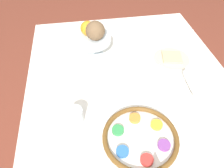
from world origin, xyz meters
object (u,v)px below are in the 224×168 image
coconut (95,31)px  napkin_roll (192,83)px  bread_plate (172,58)px  fruit_stand (91,41)px  seder_plate (140,138)px  orange_fruit (88,28)px  cup_near (75,116)px

coconut → napkin_roll: bearing=-124.0°
bread_plate → napkin_roll: napkin_roll is taller
fruit_stand → coconut: 0.08m
seder_plate → coconut: bearing=11.5°
orange_fruit → coconut: 0.06m
seder_plate → fruit_stand: 0.59m
coconut → orange_fruit: bearing=35.9°
bread_plate → cup_near: (-0.33, 0.54, 0.03)m
fruit_stand → napkin_roll: size_ratio=1.35×
fruit_stand → cup_near: fruit_stand is taller
fruit_stand → napkin_roll: 0.56m
coconut → cup_near: (-0.41, 0.14, -0.14)m
fruit_stand → cup_near: 0.46m
fruit_stand → coconut: size_ratio=2.11×
napkin_roll → orange_fruit: bearing=54.0°
orange_fruit → coconut: (-0.05, -0.03, 0.01)m
fruit_stand → bread_plate: size_ratio=1.07×
coconut → cup_near: bearing=161.7°
bread_plate → cup_near: bearing=121.6°
seder_plate → napkin_roll: 0.40m
fruit_stand → cup_near: size_ratio=2.80×
coconut → bread_plate: coconut is taller
fruit_stand → bread_plate: fruit_stand is taller
orange_fruit → coconut: size_ratio=0.78×
bread_plate → cup_near: cup_near is taller
fruit_stand → orange_fruit: orange_fruit is taller
napkin_roll → seder_plate: bearing=127.7°
coconut → napkin_roll: coconut is taller
napkin_roll → cup_near: size_ratio=2.08×
bread_plate → cup_near: size_ratio=2.61×
fruit_stand → bread_plate: (-0.11, -0.43, -0.09)m
bread_plate → napkin_roll: size_ratio=1.25×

